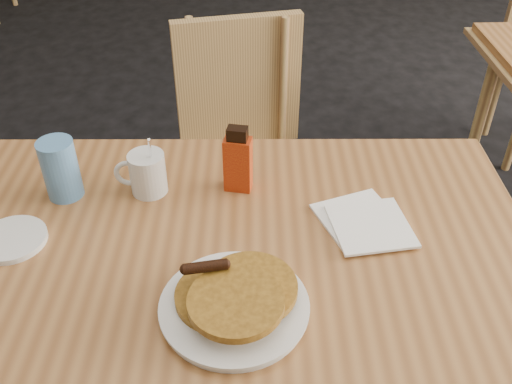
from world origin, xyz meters
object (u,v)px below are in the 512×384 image
(chair_main_far, at_px, (239,137))
(syrup_bottle, at_px, (238,161))
(main_table, at_px, (224,269))
(coffee_mug, at_px, (146,173))
(blue_tumbler, at_px, (61,169))
(pancake_plate, at_px, (235,301))

(chair_main_far, relative_size, syrup_bottle, 5.79)
(main_table, bearing_deg, coffee_mug, 130.97)
(chair_main_far, distance_m, blue_tumbler, 0.74)
(chair_main_far, height_order, pancake_plate, chair_main_far)
(main_table, xyz_separation_m, chair_main_far, (0.01, 0.77, -0.18))
(chair_main_far, xyz_separation_m, syrup_bottle, (0.02, -0.56, 0.29))
(pancake_plate, relative_size, syrup_bottle, 1.68)
(main_table, bearing_deg, syrup_bottle, 83.63)
(syrup_bottle, relative_size, blue_tumbler, 1.15)
(main_table, height_order, coffee_mug, coffee_mug)
(main_table, xyz_separation_m, blue_tumbler, (-0.35, 0.19, 0.11))
(pancake_plate, relative_size, blue_tumbler, 1.93)
(pancake_plate, bearing_deg, coffee_mug, 120.32)
(syrup_bottle, bearing_deg, blue_tumbler, -166.32)
(chair_main_far, distance_m, coffee_mug, 0.65)
(main_table, relative_size, blue_tumbler, 9.49)
(chair_main_far, bearing_deg, pancake_plate, -101.37)
(pancake_plate, height_order, blue_tumbler, blue_tumbler)
(coffee_mug, relative_size, blue_tumbler, 1.10)
(pancake_plate, bearing_deg, blue_tumbler, 138.96)
(main_table, bearing_deg, pancake_plate, -79.59)
(blue_tumbler, bearing_deg, coffee_mug, 4.07)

